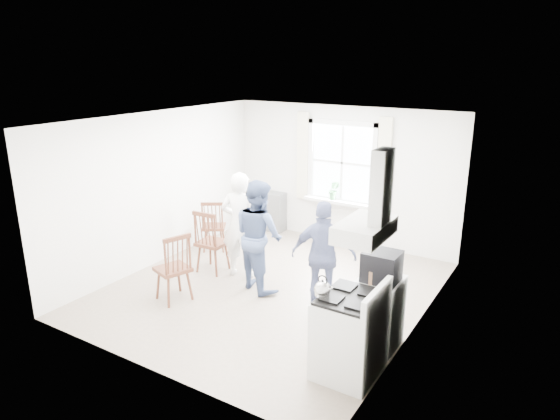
# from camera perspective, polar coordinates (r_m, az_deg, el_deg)

# --- Properties ---
(room_shell) EXTENTS (4.62, 5.12, 2.64)m
(room_shell) POSITION_cam_1_polar(r_m,az_deg,el_deg) (7.36, -1.08, 0.21)
(room_shell) COLOR gray
(room_shell) RESTS_ON ground
(window_assembly) EXTENTS (1.88, 0.24, 1.70)m
(window_assembly) POSITION_cam_1_polar(r_m,az_deg,el_deg) (9.41, 7.02, 4.83)
(window_assembly) COLOR white
(window_assembly) RESTS_ON room_shell
(range_hood) EXTENTS (0.45, 0.76, 0.94)m
(range_hood) POSITION_cam_1_polar(r_m,az_deg,el_deg) (5.13, 10.28, -0.61)
(range_hood) COLOR silver
(range_hood) RESTS_ON room_shell
(shelf_unit) EXTENTS (0.40, 0.30, 0.80)m
(shelf_unit) POSITION_cam_1_polar(r_m,az_deg,el_deg) (10.22, -0.60, -0.21)
(shelf_unit) COLOR slate
(shelf_unit) RESTS_ON ground
(gas_stove) EXTENTS (0.68, 0.76, 1.12)m
(gas_stove) POSITION_cam_1_polar(r_m,az_deg,el_deg) (5.76, 8.00, -13.90)
(gas_stove) COLOR silver
(gas_stove) RESTS_ON ground
(kettle) EXTENTS (0.18, 0.18, 0.25)m
(kettle) POSITION_cam_1_polar(r_m,az_deg,el_deg) (5.46, 4.87, -9.04)
(kettle) COLOR silver
(kettle) RESTS_ON gas_stove
(low_cabinet) EXTENTS (0.50, 0.55, 0.90)m
(low_cabinet) POSITION_cam_1_polar(r_m,az_deg,el_deg) (6.33, 11.20, -11.42)
(low_cabinet) COLOR silver
(low_cabinet) RESTS_ON ground
(stereo_stack) EXTENTS (0.41, 0.37, 0.37)m
(stereo_stack) POSITION_cam_1_polar(r_m,az_deg,el_deg) (6.01, 11.54, -6.33)
(stereo_stack) COLOR black
(stereo_stack) RESTS_ON low_cabinet
(cardboard_box) EXTENTS (0.31, 0.27, 0.16)m
(cardboard_box) POSITION_cam_1_polar(r_m,az_deg,el_deg) (5.99, 11.28, -7.43)
(cardboard_box) COLOR #A57450
(cardboard_box) RESTS_ON low_cabinet
(windsor_chair_a) EXTENTS (0.56, 0.55, 0.97)m
(windsor_chair_a) POSITION_cam_1_polar(r_m,az_deg,el_deg) (9.13, -7.68, -1.23)
(windsor_chair_a) COLOR #4A2518
(windsor_chair_a) RESTS_ON ground
(windsor_chair_b) EXTENTS (0.48, 0.47, 1.08)m
(windsor_chair_b) POSITION_cam_1_polar(r_m,az_deg,el_deg) (8.20, -8.25, -2.90)
(windsor_chair_b) COLOR #4A2518
(windsor_chair_b) RESTS_ON ground
(windsor_chair_c) EXTENTS (0.55, 0.56, 1.06)m
(windsor_chair_c) POSITION_cam_1_polar(r_m,az_deg,el_deg) (7.31, -11.81, -5.74)
(windsor_chair_c) COLOR #4A2518
(windsor_chair_c) RESTS_ON ground
(person_left) EXTENTS (0.80, 0.80, 1.74)m
(person_left) POSITION_cam_1_polar(r_m,az_deg,el_deg) (7.99, -4.55, -1.72)
(person_left) COLOR white
(person_left) RESTS_ON ground
(person_mid) EXTENTS (1.09, 1.09, 1.71)m
(person_mid) POSITION_cam_1_polar(r_m,az_deg,el_deg) (7.55, -2.46, -2.91)
(person_mid) COLOR #42527B
(person_mid) RESTS_ON ground
(person_right) EXTENTS (1.16, 1.16, 1.57)m
(person_right) POSITION_cam_1_polar(r_m,az_deg,el_deg) (7.02, 5.03, -5.17)
(person_right) COLOR navy
(person_right) RESTS_ON ground
(potted_plant) EXTENTS (0.24, 0.24, 0.37)m
(potted_plant) POSITION_cam_1_polar(r_m,az_deg,el_deg) (9.47, 6.16, 2.27)
(potted_plant) COLOR #2E6935
(potted_plant) RESTS_ON window_assembly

